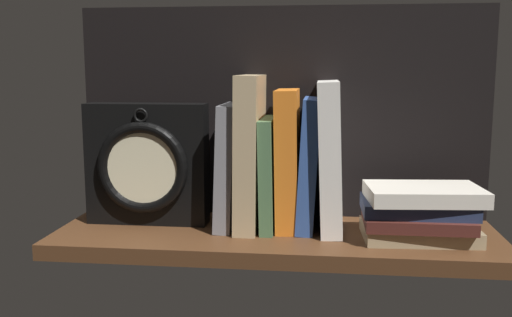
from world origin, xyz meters
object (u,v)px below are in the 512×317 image
object	(u,v)px
book_tan_shortstories	(250,152)
book_white_catcher	(330,156)
book_gray_chess	(230,165)
book_orange_pandolfini	(288,159)
framed_clock	(146,165)
book_green_romantic	(269,173)
book_blue_modern	(309,164)
book_stack_side	(419,213)

from	to	relation	value
book_tan_shortstories	book_white_catcher	world-z (taller)	book_tan_shortstories
book_gray_chess	book_orange_pandolfini	xyz separation A→B (cm)	(9.83, -0.00, 1.22)
book_tan_shortstories	framed_clock	size ratio (longest dim) A/B	1.23
framed_clock	book_green_romantic	bearing A→B (deg)	1.93
book_tan_shortstories	book_white_catcher	distance (cm)	13.26
book_gray_chess	book_tan_shortstories	distance (cm)	4.24
book_green_romantic	book_blue_modern	distance (cm)	6.87
book_orange_pandolfini	book_gray_chess	bearing A→B (deg)	180.00
book_orange_pandolfini	framed_clock	distance (cm)	24.11
book_orange_pandolfini	book_stack_side	size ratio (longest dim) A/B	1.25
book_green_romantic	book_blue_modern	size ratio (longest dim) A/B	0.85
book_tan_shortstories	book_orange_pandolfini	distance (cm)	6.44
book_white_catcher	book_stack_side	distance (cm)	16.83
framed_clock	book_white_catcher	bearing A→B (deg)	1.30
framed_clock	book_tan_shortstories	bearing A→B (deg)	2.27
book_orange_pandolfini	book_blue_modern	distance (cm)	3.57
book_gray_chess	book_blue_modern	world-z (taller)	book_blue_modern
book_white_catcher	book_tan_shortstories	bearing A→B (deg)	180.00
book_gray_chess	framed_clock	world-z (taller)	same
book_gray_chess	framed_clock	distance (cm)	14.25
book_orange_pandolfini	book_white_catcher	bearing A→B (deg)	0.00
book_gray_chess	book_green_romantic	distance (cm)	6.77
book_green_romantic	framed_clock	size ratio (longest dim) A/B	0.89
book_tan_shortstories	book_green_romantic	world-z (taller)	book_tan_shortstories
framed_clock	book_stack_side	xyz separation A→B (cm)	(44.98, -4.11, -6.05)
book_stack_side	book_green_romantic	bearing A→B (deg)	168.70
book_gray_chess	book_tan_shortstories	bearing A→B (deg)	0.00
book_gray_chess	framed_clock	size ratio (longest dim) A/B	1.00
framed_clock	book_stack_side	bearing A→B (deg)	-5.22
book_tan_shortstories	book_green_romantic	distance (cm)	4.74
book_orange_pandolfini	framed_clock	world-z (taller)	book_orange_pandolfini
book_orange_pandolfini	framed_clock	xyz separation A→B (cm)	(-24.07, -0.70, -1.25)
book_gray_chess	book_orange_pandolfini	world-z (taller)	book_orange_pandolfini
book_orange_pandolfini	book_blue_modern	xyz separation A→B (cm)	(3.50, 0.00, -0.69)
book_blue_modern	book_stack_side	world-z (taller)	book_blue_modern
book_tan_shortstories	book_orange_pandolfini	xyz separation A→B (cm)	(6.33, -0.00, -1.17)
book_white_catcher	book_stack_side	world-z (taller)	book_white_catcher
book_tan_shortstories	book_stack_side	bearing A→B (deg)	-10.01
book_blue_modern	framed_clock	bearing A→B (deg)	-178.54
book_tan_shortstories	framed_clock	world-z (taller)	book_tan_shortstories
book_green_romantic	book_stack_side	world-z (taller)	book_green_romantic
book_green_romantic	framed_clock	distance (cm)	20.95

